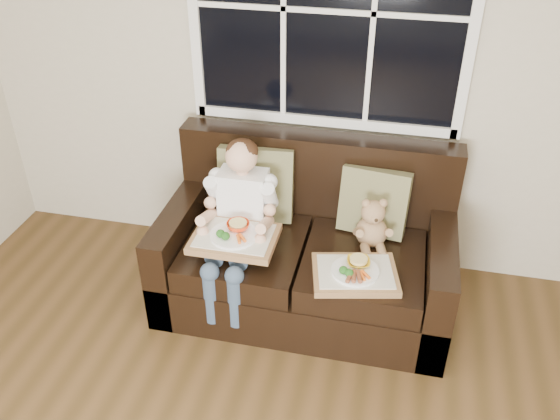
% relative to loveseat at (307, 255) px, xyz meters
% --- Properties ---
extents(room_walls, '(4.52, 5.02, 2.71)m').
position_rel_loveseat_xyz_m(room_walls, '(0.03, -2.02, 1.28)').
color(room_walls, beige).
rests_on(room_walls, ground).
extents(window_back, '(1.62, 0.04, 1.37)m').
position_rel_loveseat_xyz_m(window_back, '(0.00, 0.46, 1.34)').
color(window_back, black).
rests_on(window_back, room_walls).
extents(loveseat, '(1.70, 0.92, 0.96)m').
position_rel_loveseat_xyz_m(loveseat, '(0.00, 0.00, 0.00)').
color(loveseat, black).
rests_on(loveseat, ground).
extents(pillow_left, '(0.47, 0.25, 0.47)m').
position_rel_loveseat_xyz_m(pillow_left, '(-0.35, 0.15, 0.37)').
color(pillow_left, olive).
rests_on(pillow_left, loveseat).
extents(pillow_right, '(0.42, 0.23, 0.41)m').
position_rel_loveseat_xyz_m(pillow_right, '(0.36, 0.15, 0.34)').
color(pillow_right, olive).
rests_on(pillow_right, loveseat).
extents(child, '(0.41, 0.60, 0.92)m').
position_rel_loveseat_xyz_m(child, '(-0.38, -0.12, 0.35)').
color(child, white).
rests_on(child, loveseat).
extents(teddy_bear, '(0.22, 0.26, 0.32)m').
position_rel_loveseat_xyz_m(teddy_bear, '(0.37, -0.01, 0.27)').
color(teddy_bear, tan).
rests_on(teddy_bear, loveseat).
extents(tray_left, '(0.47, 0.36, 0.11)m').
position_rel_loveseat_xyz_m(tray_left, '(-0.37, -0.27, 0.27)').
color(tray_left, '#9F6647').
rests_on(tray_left, child).
extents(tray_right, '(0.52, 0.44, 0.10)m').
position_rel_loveseat_xyz_m(tray_right, '(0.32, -0.32, 0.17)').
color(tray_right, '#9F6647').
rests_on(tray_right, loveseat).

